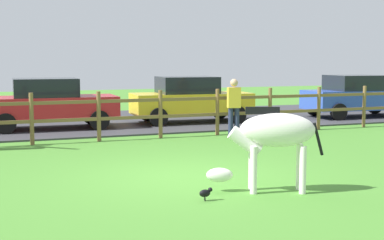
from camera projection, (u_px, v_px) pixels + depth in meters
The scene contains 9 objects.
ground_plane at pixel (186, 176), 10.27m from camera, with size 60.00×60.00×0.00m, color #47842D.
parking_asphalt at pixel (92, 122), 18.89m from camera, with size 28.00×7.40×0.05m, color #38383D.
paddock_fence at pixel (99, 113), 14.60m from camera, with size 20.88×0.11×1.34m.
zebra at pixel (272, 136), 8.97m from camera, with size 1.85×0.96×1.41m.
crow_on_grass at pixel (206, 193), 8.46m from camera, with size 0.21×0.10×0.20m.
parked_car_red at pixel (50, 103), 16.88m from camera, with size 4.05×1.99×1.56m.
parked_car_blue at pixel (357, 96), 20.42m from camera, with size 4.11×2.10×1.56m.
parked_car_yellow at pixel (190, 99), 18.62m from camera, with size 4.11×2.11×1.56m.
visitor_near_fence at pixel (234, 105), 15.52m from camera, with size 0.40×0.29×1.64m.
Camera 1 is at (-3.53, -9.46, 2.17)m, focal length 51.23 mm.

